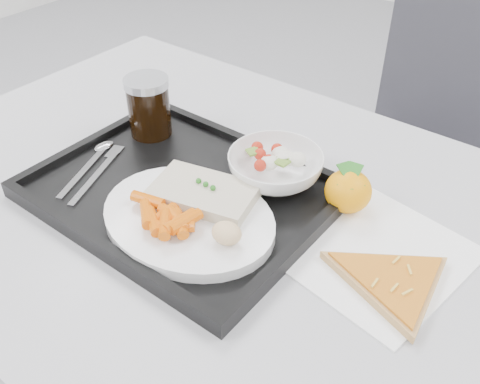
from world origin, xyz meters
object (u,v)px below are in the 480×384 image
(dinner_plate, at_px, (188,219))
(salad_bowl, at_px, (275,167))
(tangerine, at_px, (348,191))
(table, at_px, (228,233))
(chair, at_px, (430,149))
(tray, at_px, (182,192))
(pizza_slice, at_px, (392,282))
(cola_glass, at_px, (149,106))

(dinner_plate, height_order, salad_bowl, salad_bowl)
(tangerine, bearing_deg, dinner_plate, -130.17)
(table, distance_m, chair, 0.70)
(tray, xyz_separation_m, pizza_slice, (0.35, 0.03, 0.00))
(tray, xyz_separation_m, dinner_plate, (0.06, -0.05, 0.02))
(chair, bearing_deg, pizza_slice, -75.45)
(dinner_plate, distance_m, tangerine, 0.24)
(table, relative_size, tray, 2.67)
(salad_bowl, xyz_separation_m, cola_glass, (-0.26, -0.02, 0.03))
(chair, relative_size, pizza_slice, 4.04)
(cola_glass, height_order, pizza_slice, cola_glass)
(dinner_plate, bearing_deg, tray, 139.71)
(tray, bearing_deg, cola_glass, 150.28)
(tangerine, relative_size, pizza_slice, 0.39)
(table, relative_size, dinner_plate, 4.44)
(dinner_plate, relative_size, salad_bowl, 1.78)
(tangerine, height_order, pizza_slice, tangerine)
(salad_bowl, relative_size, pizza_slice, 0.66)
(table, xyz_separation_m, pizza_slice, (0.28, -0.01, 0.08))
(dinner_plate, relative_size, pizza_slice, 1.17)
(table, height_order, dinner_plate, dinner_plate)
(table, bearing_deg, salad_bowl, 64.78)
(table, xyz_separation_m, chair, (0.11, 0.68, -0.15))
(table, xyz_separation_m, tangerine, (0.16, 0.10, 0.10))
(salad_bowl, relative_size, cola_glass, 1.41)
(table, distance_m, cola_glass, 0.27)
(table, relative_size, pizza_slice, 5.22)
(chair, bearing_deg, tray, -103.43)
(table, height_order, chair, chair)
(chair, bearing_deg, table, -98.82)
(tray, distance_m, tangerine, 0.26)
(tray, height_order, salad_bowl, salad_bowl)
(tray, relative_size, salad_bowl, 2.96)
(chair, height_order, tray, chair)
(tray, relative_size, dinner_plate, 1.67)
(table, bearing_deg, pizza_slice, -1.20)
(salad_bowl, distance_m, cola_glass, 0.26)
(salad_bowl, bearing_deg, cola_glass, -175.46)
(table, height_order, cola_glass, cola_glass)
(salad_bowl, height_order, tangerine, tangerine)
(tray, distance_m, salad_bowl, 0.15)
(tangerine, bearing_deg, salad_bowl, -169.92)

